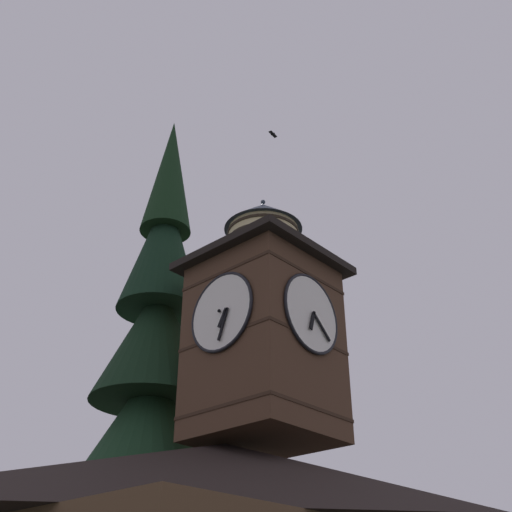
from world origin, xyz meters
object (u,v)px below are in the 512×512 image
object	(u,v)px
pine_tree_behind	(149,420)
flying_bird_high	(273,134)
moon	(115,464)
clock_tower	(264,325)

from	to	relation	value
pine_tree_behind	flying_bird_high	size ratio (longest dim) A/B	40.79
pine_tree_behind	moon	xyz separation A→B (m)	(-18.00, -26.70, 5.32)
clock_tower	pine_tree_behind	distance (m)	4.85
clock_tower	flying_bird_high	size ratio (longest dim) A/B	16.84
clock_tower	flying_bird_high	bearing A→B (deg)	-146.16
moon	clock_tower	bearing A→B (deg)	60.96
moon	flying_bird_high	xyz separation A→B (m)	(14.35, 28.99, 7.55)
moon	flying_bird_high	distance (m)	33.22
pine_tree_behind	moon	bearing A→B (deg)	-123.99
clock_tower	moon	bearing A→B (deg)	-119.04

